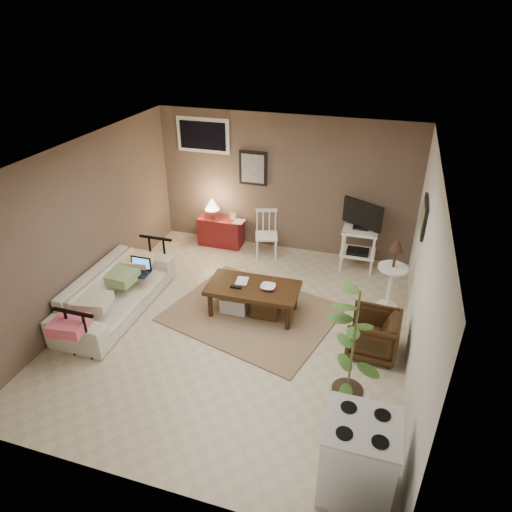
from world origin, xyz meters
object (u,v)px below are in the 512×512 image
(sofa, at_px, (115,286))
(side_table, at_px, (393,266))
(potted_plant, at_px, (352,351))
(armchair, at_px, (374,332))
(spindle_chair, at_px, (266,236))
(stove, at_px, (358,457))
(coffee_table, at_px, (252,297))
(red_console, at_px, (220,229))
(tv_stand, at_px, (360,234))

(sofa, xyz_separation_m, side_table, (3.76, 1.24, 0.28))
(sofa, distance_m, potted_plant, 3.58)
(side_table, distance_m, armchair, 1.17)
(spindle_chair, bearing_deg, stove, -63.57)
(coffee_table, relative_size, red_console, 1.43)
(spindle_chair, bearing_deg, side_table, -24.45)
(tv_stand, xyz_separation_m, stove, (0.43, -4.08, -0.21))
(coffee_table, xyz_separation_m, armchair, (1.71, -0.35, 0.04))
(red_console, distance_m, armchair, 3.68)
(coffee_table, height_order, stove, stove)
(coffee_table, bearing_deg, potted_plant, -43.42)
(red_console, distance_m, potted_plant, 4.34)
(red_console, relative_size, spindle_chair, 1.10)
(armchair, distance_m, potted_plant, 1.23)
(spindle_chair, bearing_deg, tv_stand, 1.51)
(side_table, bearing_deg, spindle_chair, 155.55)
(side_table, height_order, stove, side_table)
(red_console, bearing_deg, side_table, -20.25)
(red_console, xyz_separation_m, stove, (2.94, -4.20, 0.10))
(tv_stand, bearing_deg, coffee_table, -126.28)
(armchair, bearing_deg, red_console, -124.14)
(spindle_chair, distance_m, side_table, 2.37)
(side_table, bearing_deg, armchair, -97.46)
(side_table, xyz_separation_m, stove, (-0.13, -3.07, -0.27))
(stove, bearing_deg, tv_stand, 95.98)
(red_console, relative_size, potted_plant, 0.57)
(spindle_chair, distance_m, armchair, 2.88)
(sofa, distance_m, stove, 4.06)
(sofa, relative_size, stove, 2.49)
(side_table, relative_size, stove, 1.32)
(coffee_table, height_order, tv_stand, tv_stand)
(coffee_table, bearing_deg, armchair, -11.52)
(spindle_chair, xyz_separation_m, side_table, (2.14, -0.97, 0.31))
(coffee_table, height_order, sofa, sofa)
(red_console, bearing_deg, sofa, -106.03)
(potted_plant, bearing_deg, armchair, 80.04)
(tv_stand, bearing_deg, side_table, -61.04)
(armchair, height_order, stove, stove)
(coffee_table, bearing_deg, side_table, 21.87)
(coffee_table, distance_m, stove, 2.89)
(coffee_table, xyz_separation_m, red_console, (-1.22, 1.88, 0.04))
(tv_stand, xyz_separation_m, potted_plant, (0.23, -3.20, 0.22))
(red_console, height_order, potted_plant, potted_plant)
(red_console, relative_size, stove, 1.08)
(red_console, distance_m, tv_stand, 2.53)
(spindle_chair, height_order, side_table, side_table)
(coffee_table, distance_m, side_table, 2.04)
(red_console, bearing_deg, spindle_chair, -9.73)
(potted_plant, height_order, stove, potted_plant)
(armchair, bearing_deg, sofa, -84.60)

